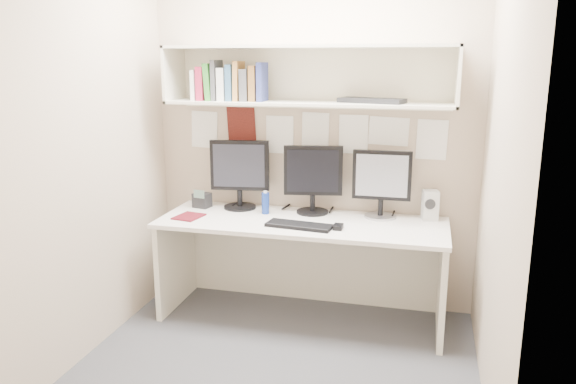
% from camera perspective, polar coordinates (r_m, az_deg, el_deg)
% --- Properties ---
extents(floor, '(2.40, 2.00, 0.01)m').
position_cam_1_polar(floor, '(3.63, -1.02, -16.88)').
color(floor, '#404045').
rests_on(floor, ground).
extents(wall_back, '(2.40, 0.02, 2.60)m').
position_cam_1_polar(wall_back, '(4.14, 2.54, 6.02)').
color(wall_back, tan).
rests_on(wall_back, ground).
extents(wall_front, '(2.40, 0.02, 2.60)m').
position_cam_1_polar(wall_front, '(2.25, -7.82, -0.31)').
color(wall_front, tan).
rests_on(wall_front, ground).
extents(wall_left, '(0.02, 2.00, 2.60)m').
position_cam_1_polar(wall_left, '(3.68, -19.51, 4.35)').
color(wall_left, tan).
rests_on(wall_left, ground).
extents(wall_right, '(0.02, 2.00, 2.60)m').
position_cam_1_polar(wall_right, '(3.09, 20.89, 2.66)').
color(wall_right, tan).
rests_on(wall_right, ground).
extents(desk, '(2.00, 0.70, 0.73)m').
position_cam_1_polar(desk, '(4.04, 1.39, -7.86)').
color(desk, white).
rests_on(desk, floor).
extents(overhead_hutch, '(2.00, 0.38, 0.40)m').
position_cam_1_polar(overhead_hutch, '(3.97, 2.19, 11.79)').
color(overhead_hutch, silver).
rests_on(overhead_hutch, wall_back).
extents(pinned_papers, '(1.92, 0.01, 0.48)m').
position_cam_1_polar(pinned_papers, '(4.14, 2.52, 5.33)').
color(pinned_papers, white).
rests_on(pinned_papers, wall_back).
extents(monitor_left, '(0.44, 0.24, 0.51)m').
position_cam_1_polar(monitor_left, '(4.20, -4.93, 2.03)').
color(monitor_left, black).
rests_on(monitor_left, desk).
extents(monitor_center, '(0.42, 0.23, 0.49)m').
position_cam_1_polar(monitor_center, '(4.06, 2.56, 1.53)').
color(monitor_center, black).
rests_on(monitor_center, desk).
extents(monitor_right, '(0.41, 0.23, 0.48)m').
position_cam_1_polar(monitor_right, '(4.00, 9.49, 1.06)').
color(monitor_right, '#A5A5AA').
rests_on(monitor_right, desk).
extents(keyboard, '(0.46, 0.21, 0.02)m').
position_cam_1_polar(keyboard, '(3.77, 1.15, -3.42)').
color(keyboard, black).
rests_on(keyboard, desk).
extents(mouse, '(0.06, 0.10, 0.03)m').
position_cam_1_polar(mouse, '(3.74, 5.12, -3.54)').
color(mouse, black).
rests_on(mouse, desk).
extents(speaker, '(0.12, 0.13, 0.21)m').
position_cam_1_polar(speaker, '(4.04, 14.23, -1.30)').
color(speaker, '#B4B3AF').
rests_on(speaker, desk).
extents(blue_bottle, '(0.05, 0.05, 0.17)m').
position_cam_1_polar(blue_bottle, '(4.07, -2.31, -1.11)').
color(blue_bottle, navy).
rests_on(blue_bottle, desk).
extents(maroon_notebook, '(0.20, 0.23, 0.01)m').
position_cam_1_polar(maroon_notebook, '(4.06, -10.04, -2.47)').
color(maroon_notebook, '#560E17').
rests_on(maroon_notebook, desk).
extents(desk_phone, '(0.14, 0.13, 0.14)m').
position_cam_1_polar(desk_phone, '(4.30, -8.73, -0.80)').
color(desk_phone, black).
rests_on(desk_phone, desk).
extents(book_stack, '(0.52, 0.17, 0.28)m').
position_cam_1_polar(book_stack, '(4.05, -5.93, 10.96)').
color(book_stack, silver).
rests_on(book_stack, overhead_hutch).
extents(hutch_tray, '(0.47, 0.29, 0.03)m').
position_cam_1_polar(hutch_tray, '(3.87, 8.50, 9.18)').
color(hutch_tray, black).
rests_on(hutch_tray, overhead_hutch).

